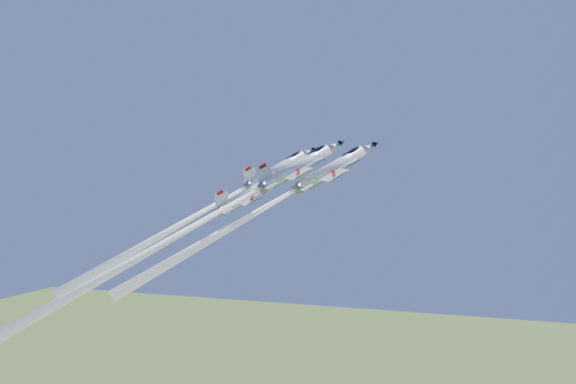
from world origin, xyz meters
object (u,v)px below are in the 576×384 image
(jet_left, at_px, (201,213))
(jet_right, at_px, (175,237))
(jet_lead, at_px, (260,210))
(jet_slot, at_px, (156,248))

(jet_left, distance_m, jet_right, 14.37)
(jet_lead, bearing_deg, jet_right, -73.42)
(jet_left, bearing_deg, jet_right, -28.94)
(jet_left, height_order, jet_right, jet_right)
(jet_right, bearing_deg, jet_slot, -154.00)
(jet_slot, bearing_deg, jet_left, 129.45)
(jet_lead, xyz_separation_m, jet_right, (-8.93, -13.35, -3.63))
(jet_lead, bearing_deg, jet_left, -131.97)
(jet_left, xyz_separation_m, jet_right, (2.61, -13.82, -2.96))
(jet_lead, bearing_deg, jet_slot, -90.66)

